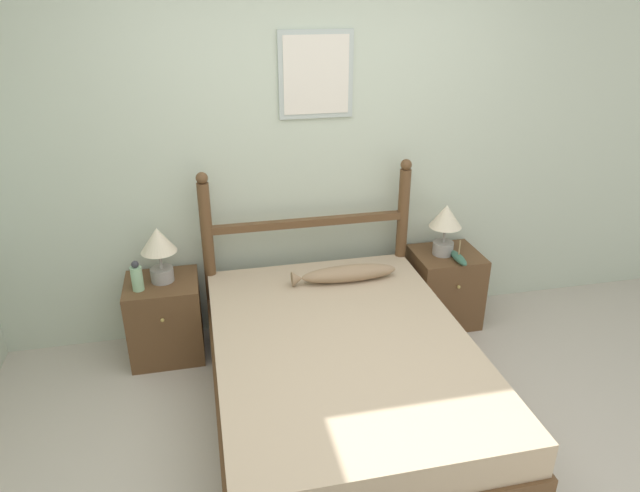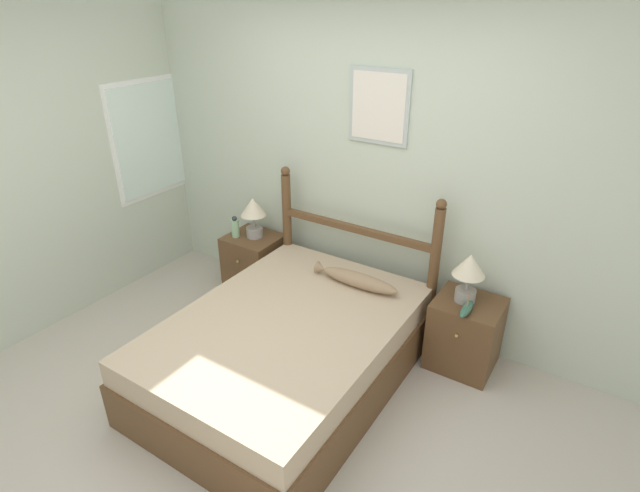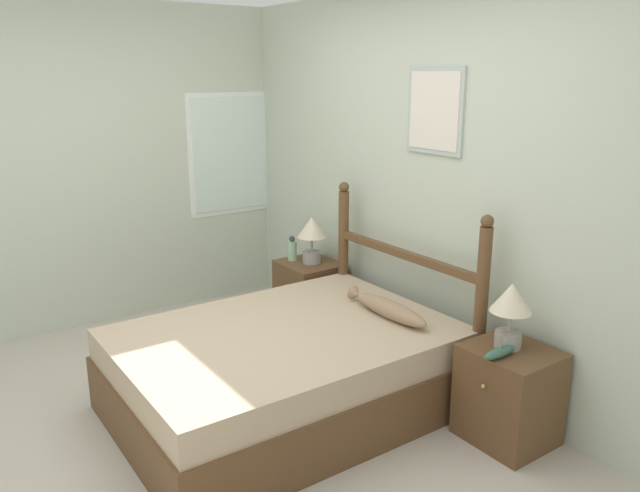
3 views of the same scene
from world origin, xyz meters
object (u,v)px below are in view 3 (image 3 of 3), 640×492
(nightstand_left, at_px, (310,295))
(table_lamp_left, at_px, (312,233))
(bed, at_px, (285,370))
(nightstand_right, at_px, (509,395))
(model_boat, at_px, (500,352))
(fish_pillow, at_px, (388,308))
(table_lamp_right, at_px, (511,306))
(bottle, at_px, (292,249))

(nightstand_left, relative_size, table_lamp_left, 1.48)
(table_lamp_left, bearing_deg, bed, -41.41)
(nightstand_left, height_order, nightstand_right, same)
(nightstand_left, bearing_deg, table_lamp_left, 39.18)
(bed, xyz_separation_m, nightstand_right, (0.99, 0.85, 0.01))
(model_boat, xyz_separation_m, fish_pillow, (-0.82, -0.07, 0.00))
(fish_pillow, bearing_deg, table_lamp_right, 14.87)
(model_boat, bearing_deg, table_lamp_right, 113.07)
(nightstand_left, relative_size, model_boat, 2.34)
(table_lamp_left, bearing_deg, model_boat, -4.23)
(bed, xyz_separation_m, table_lamp_left, (-0.98, 0.86, 0.53))
(bed, height_order, fish_pillow, fish_pillow)
(bed, distance_m, model_boat, 1.27)
(table_lamp_left, height_order, bottle, table_lamp_left)
(bottle, relative_size, model_boat, 0.86)
(table_lamp_left, relative_size, bottle, 1.84)
(table_lamp_left, xyz_separation_m, table_lamp_right, (1.93, -0.01, 0.00))
(bottle, distance_m, fish_pillow, 1.31)
(nightstand_left, xyz_separation_m, bottle, (-0.13, -0.08, 0.36))
(nightstand_left, relative_size, bottle, 2.72)
(nightstand_left, height_order, fish_pillow, fish_pillow)
(nightstand_right, bearing_deg, bottle, -177.83)
(bed, bearing_deg, fish_pillow, 73.79)
(table_lamp_right, height_order, bottle, table_lamp_right)
(bed, xyz_separation_m, nightstand_left, (-0.99, 0.85, 0.01))
(table_lamp_left, relative_size, table_lamp_right, 1.00)
(table_lamp_left, distance_m, fish_pillow, 1.20)
(model_boat, height_order, fish_pillow, model_boat)
(nightstand_left, distance_m, table_lamp_right, 2.01)
(table_lamp_left, bearing_deg, nightstand_right, -0.34)
(table_lamp_right, distance_m, fish_pillow, 0.82)
(table_lamp_right, bearing_deg, bed, -138.24)
(nightstand_right, bearing_deg, table_lamp_right, 179.79)
(nightstand_left, bearing_deg, fish_pillow, -9.76)
(nightstand_right, xyz_separation_m, model_boat, (0.02, -0.13, 0.30))
(bed, xyz_separation_m, bottle, (-1.12, 0.77, 0.38))
(bed, relative_size, fish_pillow, 2.83)
(bed, bearing_deg, nightstand_left, 139.38)
(table_lamp_left, bearing_deg, nightstand_left, -140.82)
(bottle, xyz_separation_m, fish_pillow, (1.31, -0.12, -0.06))
(table_lamp_left, distance_m, bottle, 0.23)
(nightstand_right, height_order, fish_pillow, fish_pillow)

